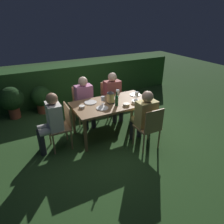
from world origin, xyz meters
TOP-DOWN VIEW (x-y plane):
  - ground_plane at (0.00, 0.00)m, footprint 16.00×16.00m
  - dining_table at (0.00, 0.00)m, footprint 1.63×0.87m
  - chair_head_near at (-1.06, 0.00)m, footprint 0.40×0.42m
  - person_in_cream at (-1.26, 0.00)m, footprint 0.48×0.38m
  - chair_side_left_b at (0.37, -0.82)m, footprint 0.42×0.40m
  - person_in_mustard at (0.37, -0.63)m, footprint 0.38×0.47m
  - chair_side_right_a at (-0.37, 0.82)m, footprint 0.42×0.40m
  - person_in_pink at (-0.37, 0.63)m, footprint 0.38×0.47m
  - chair_side_right_b at (0.37, 0.82)m, footprint 0.42×0.40m
  - person_in_rust at (0.37, 0.63)m, footprint 0.38×0.47m
  - lantern_centerpiece at (-0.04, -0.01)m, footprint 0.15×0.15m
  - green_bottle_on_table at (0.01, -0.17)m, footprint 0.07×0.07m
  - wine_glass_a at (0.00, 0.15)m, footprint 0.08×0.08m
  - wine_glass_b at (0.55, -0.09)m, footprint 0.08×0.08m
  - wine_glass_c at (-0.20, 0.01)m, footprint 0.08×0.08m
  - wine_glass_d at (0.25, 0.21)m, footprint 0.08×0.08m
  - plate_a at (-0.40, 0.20)m, footprint 0.26×0.26m
  - plate_b at (-0.30, -0.17)m, footprint 0.24×0.24m
  - plate_c at (0.66, 0.14)m, footprint 0.23×0.23m
  - bowl_olives at (0.18, -0.27)m, footprint 0.14×0.14m
  - bowl_bread at (0.42, -0.24)m, footprint 0.16×0.16m
  - bowl_salad at (-0.64, 0.03)m, footprint 0.11×0.11m
  - hedge_backdrop at (0.00, 2.45)m, footprint 6.39×0.68m
  - potted_plant_by_hedge at (-1.86, 1.77)m, footprint 0.58×0.58m
  - potted_plant_corner at (-1.17, 1.76)m, footprint 0.53×0.53m

SIDE VIEW (x-z plane):
  - ground_plane at x=0.00m, z-range 0.00..0.00m
  - potted_plant_corner at x=-1.17m, z-range 0.06..0.78m
  - chair_head_near at x=-1.06m, z-range 0.05..0.92m
  - chair_side_left_b at x=0.37m, z-range 0.05..0.92m
  - chair_side_right_a at x=-0.37m, z-range 0.05..0.92m
  - chair_side_right_b at x=0.37m, z-range 0.05..0.92m
  - potted_plant_by_hedge at x=-1.86m, z-range 0.08..0.90m
  - hedge_backdrop at x=0.00m, z-range 0.00..1.03m
  - person_in_cream at x=-1.26m, z-range 0.06..1.21m
  - person_in_mustard at x=0.37m, z-range 0.06..1.21m
  - person_in_pink at x=-0.37m, z-range 0.06..1.21m
  - person_in_rust at x=0.37m, z-range 0.06..1.21m
  - dining_table at x=0.00m, z-range 0.31..1.04m
  - plate_a at x=-0.40m, z-range 0.73..0.75m
  - plate_b at x=-0.30m, z-range 0.73..0.75m
  - plate_c at x=0.66m, z-range 0.73..0.75m
  - bowl_salad at x=-0.64m, z-range 0.73..0.78m
  - bowl_olives at x=0.18m, z-range 0.73..0.78m
  - bowl_bread at x=0.42m, z-range 0.73..0.79m
  - green_bottle_on_table at x=0.01m, z-range 0.70..0.99m
  - wine_glass_a at x=0.00m, z-range 0.77..0.93m
  - wine_glass_b at x=0.55m, z-range 0.77..0.93m
  - wine_glass_c at x=-0.20m, z-range 0.77..0.93m
  - wine_glass_d at x=0.25m, z-range 0.77..0.93m
  - lantern_centerpiece at x=-0.04m, z-range 0.75..1.01m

